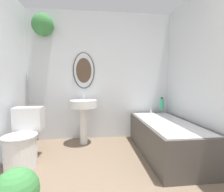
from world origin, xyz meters
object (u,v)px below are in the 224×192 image
at_px(bathtub, 166,137).
at_px(shampoo_bottle, 162,104).
at_px(toilet, 23,141).
at_px(pedestal_sink, 83,110).

height_order(bathtub, shampoo_bottle, shampoo_bottle).
relative_size(toilet, pedestal_sink, 0.84).
bearing_deg(toilet, shampoo_bottle, 18.85).
bearing_deg(pedestal_sink, toilet, -139.01).
xyz_separation_m(toilet, pedestal_sink, (0.75, 0.65, 0.29)).
distance_m(toilet, bathtub, 2.02).
relative_size(pedestal_sink, bathtub, 0.56).
height_order(toilet, pedestal_sink, pedestal_sink).
relative_size(toilet, bathtub, 0.47).
bearing_deg(toilet, bathtub, 2.82).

